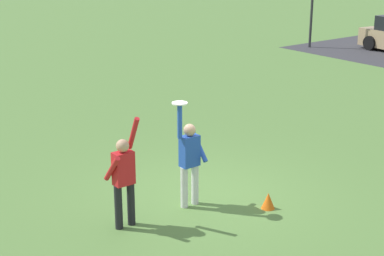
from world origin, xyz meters
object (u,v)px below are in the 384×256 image
person_defender (124,176)px  frisbee_disc (180,103)px  person_catcher (190,158)px  field_cone_orange (268,201)px

person_defender → frisbee_disc: (-0.00, 1.23, 1.11)m
person_catcher → person_defender: person_catcher is taller
person_defender → frisbee_disc: frisbee_disc is taller
person_catcher → field_cone_orange: 1.72m
frisbee_disc → field_cone_orange: (1.02, 1.33, -1.93)m
frisbee_disc → field_cone_orange: frisbee_disc is taller
person_catcher → frisbee_disc: frisbee_disc is taller
person_catcher → field_cone_orange: size_ratio=6.50×
field_cone_orange → frisbee_disc: bearing=-127.6°
person_catcher → person_defender: bearing=0.0°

